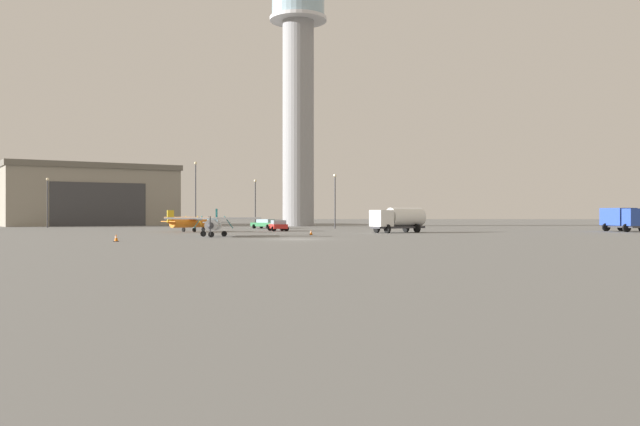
{
  "coord_description": "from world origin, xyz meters",
  "views": [
    {
      "loc": [
        4.29,
        -57.63,
        2.23
      ],
      "look_at": [
        1.42,
        16.53,
        2.26
      ],
      "focal_mm": 37.92,
      "sensor_mm": 36.0,
      "label": 1
    }
  ],
  "objects": [
    {
      "name": "car_green",
      "position": [
        -7.55,
        40.29,
        0.74
      ],
      "size": [
        4.3,
        3.74,
        1.37
      ],
      "rotation": [
        0.0,
        0.0,
        2.52
      ],
      "color": "#287A42",
      "rests_on": "ground_plane"
    },
    {
      "name": "truck_box_blue",
      "position": [
        37.92,
        25.69,
        1.66
      ],
      "size": [
        3.9,
        6.73,
        2.87
      ],
      "rotation": [
        0.0,
        0.0,
        4.91
      ],
      "color": "#38383D",
      "rests_on": "ground_plane"
    },
    {
      "name": "car_red",
      "position": [
        -4.19,
        26.42,
        0.74
      ],
      "size": [
        2.94,
        4.48,
        1.37
      ],
      "rotation": [
        0.0,
        0.0,
        1.85
      ],
      "color": "red",
      "rests_on": "ground_plane"
    },
    {
      "name": "hangar",
      "position": [
        -44.24,
        66.25,
        5.56
      ],
      "size": [
        36.93,
        34.49,
        11.08
      ],
      "rotation": [
        0.0,
        0.0,
        -0.98
      ],
      "color": "gray",
      "rests_on": "ground_plane"
    },
    {
      "name": "light_post_east",
      "position": [
        2.68,
        40.65,
        4.79
      ],
      "size": [
        0.44,
        0.44,
        7.96
      ],
      "color": "#38383D",
      "rests_on": "ground_plane"
    },
    {
      "name": "light_post_centre",
      "position": [
        -41.69,
        44.55,
        4.65
      ],
      "size": [
        0.44,
        0.44,
        7.7
      ],
      "color": "#38383D",
      "rests_on": "ground_plane"
    },
    {
      "name": "light_post_north",
      "position": [
        -18.26,
        42.67,
        5.84
      ],
      "size": [
        0.44,
        0.44,
        9.97
      ],
      "color": "#38383D",
      "rests_on": "ground_plane"
    },
    {
      "name": "traffic_cone_near_left",
      "position": [
        0.7,
        11.42,
        0.27
      ],
      "size": [
        0.36,
        0.36,
        0.54
      ],
      "color": "black",
      "rests_on": "ground_plane"
    },
    {
      "name": "truck_fuel_tanker_white",
      "position": [
        10.33,
        20.14,
        1.62
      ],
      "size": [
        6.66,
        5.43,
        2.87
      ],
      "rotation": [
        0.0,
        0.0,
        3.73
      ],
      "color": "#38383D",
      "rests_on": "ground_plane"
    },
    {
      "name": "traffic_cone_near_right",
      "position": [
        -13.8,
        -5.23,
        0.3
      ],
      "size": [
        0.36,
        0.36,
        0.6
      ],
      "color": "black",
      "rests_on": "ground_plane"
    },
    {
      "name": "light_post_west",
      "position": [
        -9.9,
        47.31,
        4.56
      ],
      "size": [
        0.44,
        0.44,
        7.53
      ],
      "color": "#38383D",
      "rests_on": "ground_plane"
    },
    {
      "name": "control_tower",
      "position": [
        -4.03,
        59.47,
        24.22
      ],
      "size": [
        9.92,
        9.92,
        45.2
      ],
      "color": "gray",
      "rests_on": "ground_plane"
    },
    {
      "name": "airplane_silver",
      "position": [
        -8.36,
        6.34,
        1.25
      ],
      "size": [
        9.13,
        7.16,
        2.68
      ],
      "rotation": [
        0.0,
        0.0,
        4.81
      ],
      "color": "#B7BABF",
      "rests_on": "ground_plane"
    },
    {
      "name": "ground_plane",
      "position": [
        0.0,
        0.0,
        0.0
      ],
      "size": [
        400.0,
        400.0,
        0.0
      ],
      "primitive_type": "plane",
      "color": "slate"
    },
    {
      "name": "airplane_orange",
      "position": [
        -14.4,
        22.22,
        1.21
      ],
      "size": [
        7.81,
        6.76,
        2.59
      ],
      "rotation": [
        0.0,
        0.0,
        0.94
      ],
      "color": "orange",
      "rests_on": "ground_plane"
    }
  ]
}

